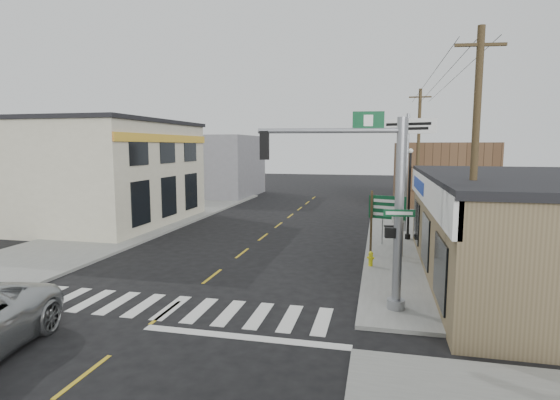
% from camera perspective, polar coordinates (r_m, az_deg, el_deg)
% --- Properties ---
extents(ground, '(140.00, 140.00, 0.00)m').
position_cam_1_polar(ground, '(14.92, -14.70, -14.00)').
color(ground, black).
rests_on(ground, ground).
extents(sidewalk_right, '(6.00, 38.00, 0.13)m').
position_cam_1_polar(sidewalk_right, '(25.94, 18.04, -4.95)').
color(sidewalk_right, slate).
rests_on(sidewalk_right, ground).
extents(sidewalk_left, '(6.00, 38.00, 0.13)m').
position_cam_1_polar(sidewalk_left, '(30.16, -18.48, -3.31)').
color(sidewalk_left, slate).
rests_on(sidewalk_left, ground).
extents(center_line, '(0.12, 56.00, 0.01)m').
position_cam_1_polar(center_line, '(21.98, -4.96, -6.92)').
color(center_line, gold).
rests_on(center_line, ground).
extents(crosswalk, '(11.00, 2.20, 0.01)m').
position_cam_1_polar(crosswalk, '(15.25, -13.98, -13.49)').
color(crosswalk, silver).
rests_on(crosswalk, ground).
extents(left_building, '(12.00, 12.00, 6.80)m').
position_cam_1_polar(left_building, '(32.84, -23.78, 3.13)').
color(left_building, beige).
rests_on(left_building, ground).
extents(bldg_distant_right, '(8.00, 10.00, 5.60)m').
position_cam_1_polar(bldg_distant_right, '(42.71, 20.20, 3.26)').
color(bldg_distant_right, brown).
rests_on(bldg_distant_right, ground).
extents(bldg_distant_left, '(9.00, 10.00, 6.40)m').
position_cam_1_polar(bldg_distant_left, '(47.70, -8.77, 4.44)').
color(bldg_distant_left, slate).
rests_on(bldg_distant_left, ground).
extents(traffic_signal_pole, '(4.92, 0.38, 6.23)m').
position_cam_1_polar(traffic_signal_pole, '(14.01, 12.33, 0.90)').
color(traffic_signal_pole, gray).
rests_on(traffic_signal_pole, sidewalk_right).
extents(guide_sign, '(1.76, 0.14, 3.08)m').
position_cam_1_polar(guide_sign, '(21.14, 13.80, -1.85)').
color(guide_sign, '#453620').
rests_on(guide_sign, sidewalk_right).
extents(fire_hydrant, '(0.20, 0.20, 0.65)m').
position_cam_1_polar(fire_hydrant, '(19.47, 11.76, -7.43)').
color(fire_hydrant, yellow).
rests_on(fire_hydrant, sidewalk_right).
extents(ped_crossing_sign, '(0.99, 0.07, 2.55)m').
position_cam_1_polar(ped_crossing_sign, '(23.64, 13.29, -1.44)').
color(ped_crossing_sign, gray).
rests_on(ped_crossing_sign, sidewalk_right).
extents(lamp_post, '(0.66, 0.51, 5.04)m').
position_cam_1_polar(lamp_post, '(25.13, 16.68, 1.64)').
color(lamp_post, black).
rests_on(lamp_post, sidewalk_right).
extents(dance_center_sign, '(3.35, 0.21, 7.11)m').
position_cam_1_polar(dance_center_sign, '(27.56, 16.29, 7.09)').
color(dance_center_sign, gray).
rests_on(dance_center_sign, sidewalk_right).
extents(bare_tree, '(2.19, 2.19, 4.38)m').
position_cam_1_polar(bare_tree, '(15.80, 25.63, 0.09)').
color(bare_tree, black).
rests_on(bare_tree, sidewalk_right).
extents(shrub_front, '(1.14, 1.14, 0.86)m').
position_cam_1_polar(shrub_front, '(15.30, 24.70, -11.67)').
color(shrub_front, '#1A3619').
rests_on(shrub_front, sidewalk_right).
extents(shrub_back, '(1.04, 1.04, 0.78)m').
position_cam_1_polar(shrub_back, '(21.71, 20.10, -6.11)').
color(shrub_back, '#193314').
rests_on(shrub_back, sidewalk_right).
extents(utility_pole_near, '(1.54, 0.23, 8.83)m').
position_cam_1_polar(utility_pole_near, '(15.17, 24.01, 4.02)').
color(utility_pole_near, '#40351E').
rests_on(utility_pole_near, sidewalk_right).
extents(utility_pole_far, '(1.66, 0.25, 9.52)m').
position_cam_1_polar(utility_pole_far, '(35.64, 17.61, 6.26)').
color(utility_pole_far, '#442D1F').
rests_on(utility_pole_far, sidewalk_right).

